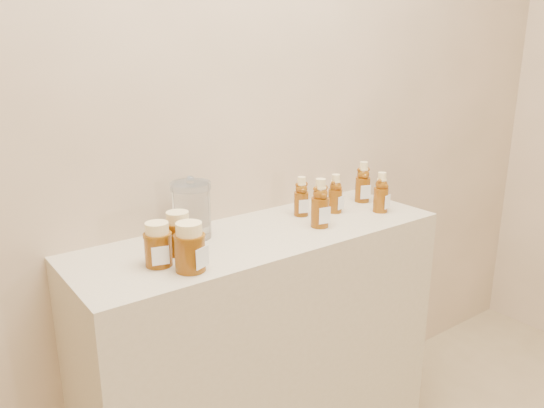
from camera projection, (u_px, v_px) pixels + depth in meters
wall_back at (226, 82)px, 1.67m from camera, size 3.50×0.02×2.70m
display_table at (264, 359)px, 1.78m from camera, size 1.20×0.40×0.90m
bear_bottle_back_left at (301, 194)px, 1.80m from camera, size 0.07×0.07×0.15m
bear_bottle_back_mid at (335, 191)px, 1.84m from camera, size 0.06×0.06×0.15m
bear_bottle_back_right at (363, 179)px, 1.96m from camera, size 0.08×0.08×0.17m
bear_bottle_front_left at (320, 200)px, 1.69m from camera, size 0.07×0.07×0.18m
bear_bottle_front_right at (381, 190)px, 1.84m from camera, size 0.07×0.07×0.16m
honey_jar_left at (158, 244)px, 1.39m from camera, size 0.09×0.09×0.12m
honey_jar_back at (178, 233)px, 1.47m from camera, size 0.08×0.08×0.12m
honey_jar_front at (190, 247)px, 1.36m from camera, size 0.11×0.11×0.13m
glass_canister at (191, 208)px, 1.59m from camera, size 0.13×0.13×0.19m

